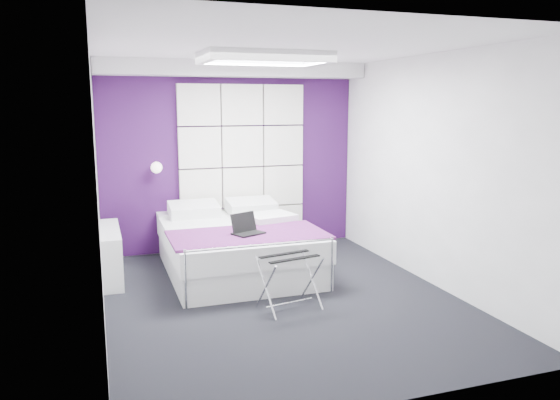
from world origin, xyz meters
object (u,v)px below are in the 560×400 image
at_px(bed, 237,246).
at_px(nightstand, 175,215).
at_px(luggage_rack, 289,282).
at_px(radiator, 111,253).
at_px(wall_lamp, 156,167).
at_px(laptop, 247,228).

bearing_deg(bed, nightstand, 123.29).
distance_m(nightstand, luggage_rack, 2.48).
bearing_deg(luggage_rack, radiator, 125.13).
bearing_deg(radiator, bed, -8.43).
relative_size(nightstand, luggage_rack, 0.83).
relative_size(wall_lamp, radiator, 0.12).
distance_m(wall_lamp, nightstand, 0.69).
bearing_deg(laptop, wall_lamp, 95.14).
bearing_deg(laptop, luggage_rack, -101.09).
relative_size(wall_lamp, bed, 0.07).
bearing_deg(radiator, wall_lamp, 49.90).
height_order(radiator, laptop, laptop).
height_order(wall_lamp, luggage_rack, wall_lamp).
distance_m(nightstand, laptop, 1.58).
distance_m(luggage_rack, laptop, 0.96).
xyz_separation_m(radiator, nightstand, (0.86, 0.72, 0.27)).
bearing_deg(bed, wall_lamp, 130.49).
xyz_separation_m(nightstand, laptop, (0.61, -1.46, 0.09)).
bearing_deg(wall_lamp, luggage_rack, -66.44).
bearing_deg(laptop, nightstand, 88.90).
height_order(wall_lamp, radiator, wall_lamp).
bearing_deg(nightstand, radiator, -140.03).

